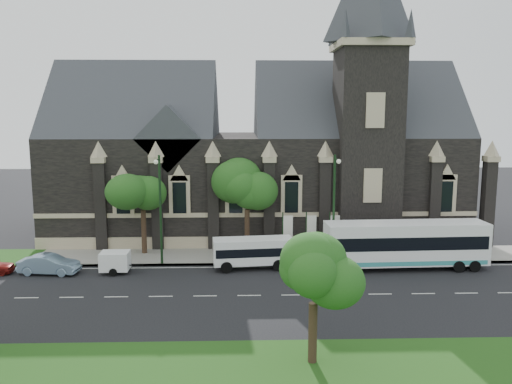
{
  "coord_description": "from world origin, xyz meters",
  "views": [
    {
      "loc": [
        2.46,
        -33.62,
        12.4
      ],
      "look_at": [
        3.64,
        6.0,
        6.2
      ],
      "focal_mm": 36.22,
      "sensor_mm": 36.0,
      "label": 1
    }
  ],
  "objects_px": {
    "tree_walk_right": "(249,188)",
    "street_lamp_near": "(334,203)",
    "street_lamp_mid": "(160,204)",
    "box_trailer": "(115,261)",
    "banner_flag_center": "(310,231)",
    "tree_walk_left": "(145,189)",
    "tour_coach": "(406,244)",
    "shuttle_bus": "(253,251)",
    "banner_flag_left": "(286,231)",
    "sedan": "(49,264)",
    "banner_flag_right": "(333,231)",
    "tree_park_east": "(317,272)"
  },
  "relations": [
    {
      "from": "tree_park_east",
      "to": "tree_walk_left",
      "type": "distance_m",
      "value": 23.36
    },
    {
      "from": "street_lamp_near",
      "to": "banner_flag_left",
      "type": "xyz_separation_m",
      "value": [
        -3.71,
        1.91,
        -2.73
      ]
    },
    {
      "from": "street_lamp_near",
      "to": "sedan",
      "type": "xyz_separation_m",
      "value": [
        -22.35,
        -1.87,
        -4.36
      ]
    },
    {
      "from": "street_lamp_near",
      "to": "sedan",
      "type": "bearing_deg",
      "value": -175.23
    },
    {
      "from": "tree_walk_right",
      "to": "street_lamp_near",
      "type": "height_order",
      "value": "street_lamp_near"
    },
    {
      "from": "tree_walk_right",
      "to": "sedan",
      "type": "xyz_separation_m",
      "value": [
        -15.56,
        -5.48,
        -5.06
      ]
    },
    {
      "from": "tree_walk_right",
      "to": "banner_flag_center",
      "type": "height_order",
      "value": "tree_walk_right"
    },
    {
      "from": "box_trailer",
      "to": "banner_flag_right",
      "type": "bearing_deg",
      "value": 10.74
    },
    {
      "from": "tree_walk_left",
      "to": "sedan",
      "type": "xyz_separation_m",
      "value": [
        -6.55,
        -5.48,
        -4.98
      ]
    },
    {
      "from": "banner_flag_left",
      "to": "banner_flag_center",
      "type": "xyz_separation_m",
      "value": [
        2.0,
        0.0,
        0.0
      ]
    },
    {
      "from": "tree_walk_right",
      "to": "sedan",
      "type": "relative_size",
      "value": 1.7
    },
    {
      "from": "street_lamp_mid",
      "to": "box_trailer",
      "type": "bearing_deg",
      "value": -151.31
    },
    {
      "from": "street_lamp_mid",
      "to": "box_trailer",
      "type": "height_order",
      "value": "street_lamp_mid"
    },
    {
      "from": "banner_flag_right",
      "to": "shuttle_bus",
      "type": "relative_size",
      "value": 0.62
    },
    {
      "from": "banner_flag_right",
      "to": "street_lamp_near",
      "type": "bearing_deg",
      "value": -98.56
    },
    {
      "from": "banner_flag_left",
      "to": "tour_coach",
      "type": "distance_m",
      "value": 9.8
    },
    {
      "from": "street_lamp_near",
      "to": "banner_flag_center",
      "type": "bearing_deg",
      "value": 131.93
    },
    {
      "from": "banner_flag_left",
      "to": "shuttle_bus",
      "type": "bearing_deg",
      "value": -135.51
    },
    {
      "from": "tree_park_east",
      "to": "shuttle_bus",
      "type": "xyz_separation_m",
      "value": [
        -2.74,
        15.53,
        -3.2
      ]
    },
    {
      "from": "banner_flag_center",
      "to": "shuttle_bus",
      "type": "bearing_deg",
      "value": -150.01
    },
    {
      "from": "tour_coach",
      "to": "sedan",
      "type": "relative_size",
      "value": 2.81
    },
    {
      "from": "street_lamp_mid",
      "to": "banner_flag_left",
      "type": "distance_m",
      "value": 10.81
    },
    {
      "from": "tree_walk_right",
      "to": "tree_walk_left",
      "type": "relative_size",
      "value": 1.02
    },
    {
      "from": "tree_walk_left",
      "to": "tour_coach",
      "type": "distance_m",
      "value": 22.21
    },
    {
      "from": "tree_walk_left",
      "to": "box_trailer",
      "type": "height_order",
      "value": "tree_walk_left"
    },
    {
      "from": "street_lamp_mid",
      "to": "box_trailer",
      "type": "relative_size",
      "value": 2.85
    },
    {
      "from": "tour_coach",
      "to": "banner_flag_left",
      "type": "bearing_deg",
      "value": 159.08
    },
    {
      "from": "tree_walk_right",
      "to": "banner_flag_right",
      "type": "relative_size",
      "value": 1.95
    },
    {
      "from": "banner_flag_right",
      "to": "box_trailer",
      "type": "distance_m",
      "value": 18.03
    },
    {
      "from": "street_lamp_near",
      "to": "shuttle_bus",
      "type": "height_order",
      "value": "street_lamp_near"
    },
    {
      "from": "street_lamp_mid",
      "to": "tour_coach",
      "type": "bearing_deg",
      "value": -3.61
    },
    {
      "from": "tree_walk_right",
      "to": "box_trailer",
      "type": "height_order",
      "value": "tree_walk_right"
    },
    {
      "from": "tree_walk_right",
      "to": "banner_flag_center",
      "type": "xyz_separation_m",
      "value": [
        5.08,
        -1.71,
        -3.43
      ]
    },
    {
      "from": "banner_flag_left",
      "to": "sedan",
      "type": "distance_m",
      "value": 19.08
    },
    {
      "from": "tree_park_east",
      "to": "sedan",
      "type": "height_order",
      "value": "tree_park_east"
    },
    {
      "from": "street_lamp_mid",
      "to": "street_lamp_near",
      "type": "bearing_deg",
      "value": 0.0
    },
    {
      "from": "tree_walk_left",
      "to": "banner_flag_right",
      "type": "distance_m",
      "value": 16.52
    },
    {
      "from": "tree_walk_right",
      "to": "box_trailer",
      "type": "xyz_separation_m",
      "value": [
        -10.51,
        -5.42,
        -4.86
      ]
    },
    {
      "from": "tree_walk_left",
      "to": "banner_flag_left",
      "type": "bearing_deg",
      "value": -8.02
    },
    {
      "from": "tree_walk_left",
      "to": "banner_flag_center",
      "type": "distance_m",
      "value": 14.58
    },
    {
      "from": "shuttle_bus",
      "to": "sedan",
      "type": "height_order",
      "value": "shuttle_bus"
    },
    {
      "from": "tree_walk_left",
      "to": "street_lamp_mid",
      "type": "height_order",
      "value": "street_lamp_mid"
    },
    {
      "from": "shuttle_bus",
      "to": "sedan",
      "type": "bearing_deg",
      "value": 177.49
    },
    {
      "from": "banner_flag_left",
      "to": "street_lamp_near",
      "type": "bearing_deg",
      "value": -27.18
    },
    {
      "from": "tree_walk_left",
      "to": "banner_flag_left",
      "type": "height_order",
      "value": "tree_walk_left"
    },
    {
      "from": "tree_walk_right",
      "to": "tree_walk_left",
      "type": "distance_m",
      "value": 9.01
    },
    {
      "from": "shuttle_bus",
      "to": "street_lamp_mid",
      "type": "bearing_deg",
      "value": 167.13
    },
    {
      "from": "shuttle_bus",
      "to": "box_trailer",
      "type": "relative_size",
      "value": 2.05
    },
    {
      "from": "tree_walk_left",
      "to": "tour_coach",
      "type": "height_order",
      "value": "tree_walk_left"
    },
    {
      "from": "box_trailer",
      "to": "tree_walk_left",
      "type": "bearing_deg",
      "value": 73.32
    }
  ]
}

